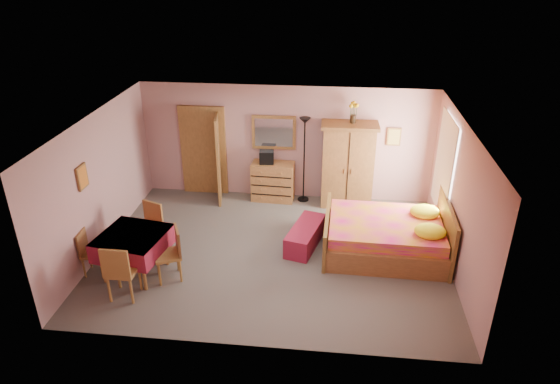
# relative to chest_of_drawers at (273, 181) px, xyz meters

# --- Properties ---
(floor) EXTENTS (6.50, 6.50, 0.00)m
(floor) POSITION_rel_chest_of_drawers_xyz_m (0.28, -2.25, -0.45)
(floor) COLOR slate
(floor) RESTS_ON ground
(ceiling) EXTENTS (6.50, 6.50, 0.00)m
(ceiling) POSITION_rel_chest_of_drawers_xyz_m (0.28, -2.25, 2.15)
(ceiling) COLOR brown
(ceiling) RESTS_ON wall_back
(wall_back) EXTENTS (6.50, 0.10, 2.60)m
(wall_back) POSITION_rel_chest_of_drawers_xyz_m (0.28, 0.25, 0.85)
(wall_back) COLOR tan
(wall_back) RESTS_ON floor
(wall_front) EXTENTS (6.50, 0.10, 2.60)m
(wall_front) POSITION_rel_chest_of_drawers_xyz_m (0.28, -4.75, 0.85)
(wall_front) COLOR tan
(wall_front) RESTS_ON floor
(wall_left) EXTENTS (0.10, 5.00, 2.60)m
(wall_left) POSITION_rel_chest_of_drawers_xyz_m (-2.97, -2.25, 0.85)
(wall_left) COLOR tan
(wall_left) RESTS_ON floor
(wall_right) EXTENTS (0.10, 5.00, 2.60)m
(wall_right) POSITION_rel_chest_of_drawers_xyz_m (3.53, -2.25, 0.85)
(wall_right) COLOR tan
(wall_right) RESTS_ON floor
(doorway) EXTENTS (1.06, 0.12, 2.15)m
(doorway) POSITION_rel_chest_of_drawers_xyz_m (-1.62, 0.22, 0.58)
(doorway) COLOR #9E6B35
(doorway) RESTS_ON floor
(window) EXTENTS (0.08, 1.40, 1.95)m
(window) POSITION_rel_chest_of_drawers_xyz_m (3.49, -1.05, 1.00)
(window) COLOR white
(window) RESTS_ON wall_right
(picture_left) EXTENTS (0.04, 0.32, 0.42)m
(picture_left) POSITION_rel_chest_of_drawers_xyz_m (-2.94, -2.85, 1.25)
(picture_left) COLOR orange
(picture_left) RESTS_ON wall_left
(picture_back) EXTENTS (0.30, 0.04, 0.40)m
(picture_back) POSITION_rel_chest_of_drawers_xyz_m (2.63, 0.22, 1.10)
(picture_back) COLOR #D8BF59
(picture_back) RESTS_ON wall_back
(chest_of_drawers) EXTENTS (0.97, 0.52, 0.89)m
(chest_of_drawers) POSITION_rel_chest_of_drawers_xyz_m (0.00, 0.00, 0.00)
(chest_of_drawers) COLOR #AF703B
(chest_of_drawers) RESTS_ON floor
(wall_mirror) EXTENTS (0.98, 0.07, 0.77)m
(wall_mirror) POSITION_rel_chest_of_drawers_xyz_m (0.00, 0.21, 1.10)
(wall_mirror) COLOR silver
(wall_mirror) RESTS_ON wall_back
(stereo) EXTENTS (0.33, 0.26, 0.29)m
(stereo) POSITION_rel_chest_of_drawers_xyz_m (-0.14, -0.01, 0.59)
(stereo) COLOR black
(stereo) RESTS_ON chest_of_drawers
(floor_lamp) EXTENTS (0.32, 0.32, 1.97)m
(floor_lamp) POSITION_rel_chest_of_drawers_xyz_m (0.70, 0.04, 0.54)
(floor_lamp) COLOR black
(floor_lamp) RESTS_ON floor
(wardrobe) EXTENTS (1.23, 0.65, 1.90)m
(wardrobe) POSITION_rel_chest_of_drawers_xyz_m (1.66, -0.07, 0.50)
(wardrobe) COLOR #916031
(wardrobe) RESTS_ON floor
(sunflower_vase) EXTENTS (0.19, 0.19, 0.46)m
(sunflower_vase) POSITION_rel_chest_of_drawers_xyz_m (1.71, 0.01, 1.69)
(sunflower_vase) COLOR yellow
(sunflower_vase) RESTS_ON wardrobe
(bed) EXTENTS (2.34, 1.86, 1.06)m
(bed) POSITION_rel_chest_of_drawers_xyz_m (2.37, -1.96, 0.08)
(bed) COLOR #D71580
(bed) RESTS_ON floor
(bench) EXTENTS (0.77, 1.33, 0.42)m
(bench) POSITION_rel_chest_of_drawers_xyz_m (0.87, -1.90, -0.24)
(bench) COLOR maroon
(bench) RESTS_ON floor
(dining_table) EXTENTS (1.25, 1.25, 0.80)m
(dining_table) POSITION_rel_chest_of_drawers_xyz_m (-2.06, -3.16, -0.05)
(dining_table) COLOR maroon
(dining_table) RESTS_ON floor
(chair_south) EXTENTS (0.47, 0.47, 1.02)m
(chair_south) POSITION_rel_chest_of_drawers_xyz_m (-2.01, -3.80, 0.06)
(chair_south) COLOR #AB7739
(chair_south) RESTS_ON floor
(chair_north) EXTENTS (0.57, 0.57, 0.97)m
(chair_north) POSITION_rel_chest_of_drawers_xyz_m (-2.07, -2.45, 0.04)
(chair_north) COLOR #AD6F3A
(chair_north) RESTS_ON floor
(chair_west) EXTENTS (0.41, 0.41, 0.83)m
(chair_west) POSITION_rel_chest_of_drawers_xyz_m (-2.78, -3.23, -0.03)
(chair_west) COLOR #996533
(chair_west) RESTS_ON floor
(chair_east) EXTENTS (0.58, 0.58, 0.96)m
(chair_east) POSITION_rel_chest_of_drawers_xyz_m (-1.44, -3.24, 0.03)
(chair_east) COLOR #AE7D3B
(chair_east) RESTS_ON floor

